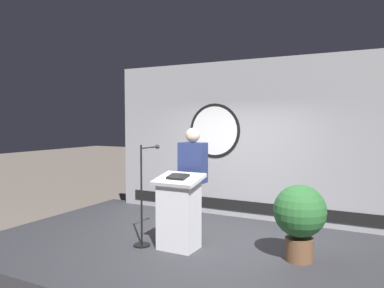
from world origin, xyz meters
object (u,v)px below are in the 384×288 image
Objects in this scene: microphone_stand at (144,209)px; potted_plant at (300,215)px; podium at (179,212)px; speaker_person at (193,183)px.

microphone_stand is 2.18m from potted_plant.
microphone_stand is at bearing -170.44° from podium.
speaker_person is 1.66m from potted_plant.
podium is 1.08× the size of potted_plant.
speaker_person is 1.16× the size of microphone_stand.
microphone_stand is 1.49× the size of potted_plant.
microphone_stand reaches higher than podium.
microphone_stand reaches higher than potted_plant.
potted_plant is at bearing -5.13° from speaker_person.
potted_plant is at bearing 11.19° from microphone_stand.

